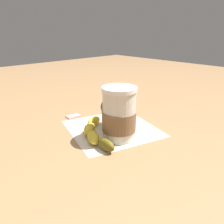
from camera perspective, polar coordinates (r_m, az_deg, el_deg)
ground_plane at (r=0.69m, az=-0.00°, el=-4.37°), size 3.00×3.00×0.00m
paper_napkin at (r=0.69m, az=-0.00°, el=-4.31°), size 0.32×0.32×0.00m
coffee_cup at (r=0.61m, az=1.85°, el=-0.86°), size 0.10×0.10×0.15m
muffin at (r=0.69m, az=0.56°, el=0.37°), size 0.08×0.08×0.10m
banana at (r=0.63m, az=-4.57°, el=-5.36°), size 0.19×0.13×0.03m
sugar_packet at (r=0.80m, az=-10.04°, el=-0.94°), size 0.04×0.05×0.01m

